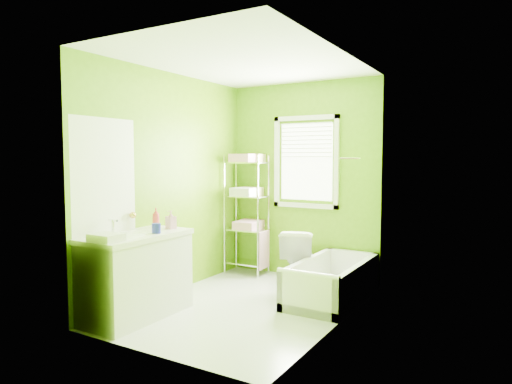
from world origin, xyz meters
The scene contains 9 objects.
ground centered at (0.00, 0.00, 0.00)m, with size 2.90×2.90×0.00m, color silver.
room_envelope centered at (0.00, 0.00, 1.55)m, with size 2.14×2.94×2.62m.
window centered at (0.05, 1.42, 1.61)m, with size 0.92×0.05×1.22m.
door centered at (-1.04, -1.00, 1.00)m, with size 0.09×0.80×2.00m.
right_wall_decor centered at (1.04, -0.02, 1.32)m, with size 0.04×1.48×1.17m.
bathtub centered at (0.71, 0.67, 0.15)m, with size 0.67×1.44×0.47m.
toilet centered at (0.13, 1.02, 0.36)m, with size 0.40×0.70×0.72m, color white.
vanity centered at (-0.77, -0.86, 0.45)m, with size 0.58×1.13×1.06m.
wire_shelf_unit centered at (-0.71, 1.21, 1.01)m, with size 0.57×0.45×1.66m.
Camera 1 is at (2.54, -4.14, 1.60)m, focal length 32.00 mm.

